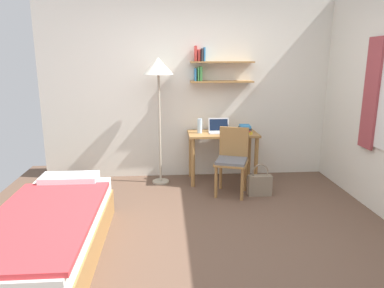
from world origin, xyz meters
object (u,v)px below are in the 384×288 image
Objects in this scene: desk at (223,142)px; laptop at (219,129)px; bed at (49,236)px; book_stack at (245,129)px; standing_lamp at (158,73)px; handbag at (260,184)px; desk_chair at (232,158)px; water_bottle at (200,126)px.

laptop is at bearing 152.04° from desk.
bed is 2.95m from book_stack.
laptop is (0.84, 0.04, -0.79)m from standing_lamp.
standing_lamp is at bearing 155.70° from handbag.
desk_chair is 0.50m from handbag.
desk_chair is 0.59m from book_stack.
desk is 0.50m from desk_chair.
book_stack is at bearing -11.61° from laptop.
standing_lamp is 4.15× the size of handbag.
book_stack reaches higher than bed.
standing_lamp is at bearing 153.43° from desk_chair.
desk is at bearing 95.97° from desk_chair.
book_stack is 0.84m from handbag.
desk_chair is (0.05, -0.49, -0.09)m from desk.
laptop reaches higher than desk.
handbag is at bearing 31.62° from bed.
water_bottle is (-0.28, -0.02, 0.05)m from laptop.
book_stack is (0.64, -0.05, -0.05)m from water_bottle.
desk reaches higher than bed.
book_stack is (1.20, -0.03, -0.78)m from standing_lamp.
desk_chair is at bearing -52.40° from water_bottle.
handbag is (0.40, -0.60, -0.43)m from desk.
laptop is (-0.10, 0.52, 0.29)m from desk_chair.
water_bottle is 0.86× the size of book_stack.
handbag is at bearing -79.92° from book_stack.
standing_lamp is (-0.95, 0.47, 1.08)m from desk_chair.
desk is 2.32× the size of handbag.
water_bottle is (1.52, 1.99, 0.58)m from bed.
handbag is at bearing -39.63° from water_bottle.
bed is 1.14× the size of standing_lamp.
standing_lamp is 5.91× the size of laptop.
desk is at bearing -27.96° from laptop.
desk_chair is at bearing 162.17° from handbag.
water_bottle is at bearing 52.74° from bed.
water_bottle is 1.17m from handbag.
bed is at bearing -115.75° from standing_lamp.
laptop is (-0.05, 0.03, 0.19)m from desk.
desk is at bearing -0.97° from water_bottle.
water_bottle is at bearing 140.37° from handbag.
desk_chair is at bearing 38.32° from bed.
book_stack is 0.56× the size of handbag.
desk_chair is at bearing -119.90° from book_stack.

